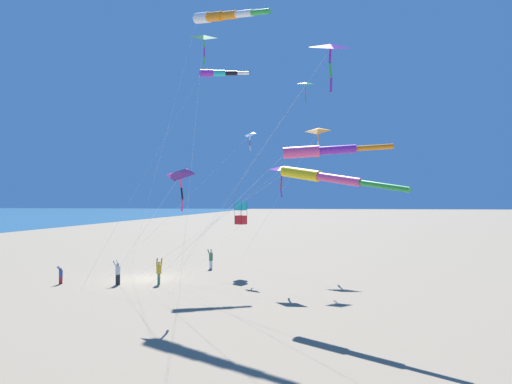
{
  "coord_description": "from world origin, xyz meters",
  "views": [
    {
      "loc": [
        12.81,
        -27.63,
        5.67
      ],
      "look_at": [
        8.48,
        -1.16,
        6.36
      ],
      "focal_mm": 27.59,
      "sensor_mm": 36.0,
      "label": 1
    }
  ],
  "objects_px": {
    "person_child_green_jacket": "(61,274)",
    "kite_windsock_green_low_center": "(320,151)",
    "kite_delta_blue_topmost": "(318,131)",
    "kite_delta_teal_far_right": "(203,39)",
    "kite_delta_long_streamer_right": "(179,175)",
    "kite_delta_striped_overhead": "(249,135)",
    "kite_windsock_black_fish_shape": "(218,73)",
    "kite_windsock_white_trailing": "(220,16)",
    "kite_box_checkered_midright": "(241,213)",
    "kite_delta_magenta_far_left": "(281,169)",
    "kite_windsock_rainbow_low_near": "(320,177)",
    "person_bystander_far": "(118,272)",
    "person_adult_flyer": "(159,270)",
    "person_child_grey_jacket": "(211,258)",
    "kite_delta_long_streamer_left": "(330,48)",
    "kite_delta_small_distant": "(305,85)"
  },
  "relations": [
    {
      "from": "person_child_green_jacket",
      "to": "kite_delta_long_streamer_left",
      "type": "bearing_deg",
      "value": -11.82
    },
    {
      "from": "person_bystander_far",
      "to": "kite_delta_long_streamer_right",
      "type": "relative_size",
      "value": 0.19
    },
    {
      "from": "kite_windsock_white_trailing",
      "to": "kite_delta_long_streamer_right",
      "type": "height_order",
      "value": "kite_windsock_white_trailing"
    },
    {
      "from": "kite_delta_striped_overhead",
      "to": "kite_windsock_green_low_center",
      "type": "xyz_separation_m",
      "value": [
        5.99,
        -17.25,
        -3.68
      ]
    },
    {
      "from": "kite_delta_blue_topmost",
      "to": "kite_delta_teal_far_right",
      "type": "bearing_deg",
      "value": -111.48
    },
    {
      "from": "kite_delta_teal_far_right",
      "to": "person_bystander_far",
      "type": "bearing_deg",
      "value": 143.8
    },
    {
      "from": "kite_delta_long_streamer_left",
      "to": "kite_windsock_green_low_center",
      "type": "bearing_deg",
      "value": -95.85
    },
    {
      "from": "kite_delta_magenta_far_left",
      "to": "kite_windsock_rainbow_low_near",
      "type": "relative_size",
      "value": 0.62
    },
    {
      "from": "kite_windsock_white_trailing",
      "to": "kite_box_checkered_midright",
      "type": "relative_size",
      "value": 2.56
    },
    {
      "from": "kite_delta_long_streamer_right",
      "to": "kite_delta_small_distant",
      "type": "bearing_deg",
      "value": 64.37
    },
    {
      "from": "person_bystander_far",
      "to": "kite_windsock_green_low_center",
      "type": "relative_size",
      "value": 0.12
    },
    {
      "from": "kite_delta_long_streamer_left",
      "to": "kite_box_checkered_midright",
      "type": "relative_size",
      "value": 1.78
    },
    {
      "from": "kite_windsock_green_low_center",
      "to": "kite_delta_magenta_far_left",
      "type": "bearing_deg",
      "value": 102.99
    },
    {
      "from": "person_bystander_far",
      "to": "kite_windsock_white_trailing",
      "type": "height_order",
      "value": "kite_windsock_white_trailing"
    },
    {
      "from": "person_adult_flyer",
      "to": "kite_windsock_green_low_center",
      "type": "xyz_separation_m",
      "value": [
        11.01,
        -10.13,
        6.72
      ]
    },
    {
      "from": "kite_windsock_rainbow_low_near",
      "to": "kite_box_checkered_midright",
      "type": "height_order",
      "value": "kite_windsock_rainbow_low_near"
    },
    {
      "from": "kite_delta_long_streamer_right",
      "to": "kite_delta_small_distant",
      "type": "relative_size",
      "value": 0.56
    },
    {
      "from": "kite_windsock_green_low_center",
      "to": "kite_windsock_rainbow_low_near",
      "type": "bearing_deg",
      "value": 90.17
    },
    {
      "from": "kite_windsock_white_trailing",
      "to": "kite_box_checkered_midright",
      "type": "distance_m",
      "value": 14.97
    },
    {
      "from": "kite_delta_striped_overhead",
      "to": "kite_delta_teal_far_right",
      "type": "bearing_deg",
      "value": -89.96
    },
    {
      "from": "kite_delta_long_streamer_left",
      "to": "kite_delta_small_distant",
      "type": "height_order",
      "value": "kite_delta_small_distant"
    },
    {
      "from": "kite_windsock_rainbow_low_near",
      "to": "kite_delta_teal_far_right",
      "type": "xyz_separation_m",
      "value": [
        -5.96,
        -0.82,
        7.19
      ]
    },
    {
      "from": "kite_windsock_green_low_center",
      "to": "kite_delta_long_streamer_right",
      "type": "relative_size",
      "value": 1.59
    },
    {
      "from": "person_child_grey_jacket",
      "to": "person_bystander_far",
      "type": "bearing_deg",
      "value": -121.98
    },
    {
      "from": "person_child_green_jacket",
      "to": "kite_windsock_rainbow_low_near",
      "type": "relative_size",
      "value": 0.07
    },
    {
      "from": "kite_delta_magenta_far_left",
      "to": "kite_windsock_white_trailing",
      "type": "relative_size",
      "value": 0.52
    },
    {
      "from": "kite_delta_blue_topmost",
      "to": "kite_delta_long_streamer_right",
      "type": "distance_m",
      "value": 16.4
    },
    {
      "from": "person_adult_flyer",
      "to": "person_child_grey_jacket",
      "type": "distance_m",
      "value": 6.94
    },
    {
      "from": "person_child_green_jacket",
      "to": "person_adult_flyer",
      "type": "bearing_deg",
      "value": 7.94
    },
    {
      "from": "kite_delta_long_streamer_right",
      "to": "kite_delta_teal_far_right",
      "type": "relative_size",
      "value": 0.61
    },
    {
      "from": "person_bystander_far",
      "to": "kite_windsock_rainbow_low_near",
      "type": "distance_m",
      "value": 15.79
    },
    {
      "from": "kite_delta_blue_topmost",
      "to": "kite_delta_long_streamer_left",
      "type": "height_order",
      "value": "kite_delta_long_streamer_left"
    },
    {
      "from": "person_bystander_far",
      "to": "kite_windsock_rainbow_low_near",
      "type": "xyz_separation_m",
      "value": [
        13.74,
        -4.87,
        6.07
      ]
    },
    {
      "from": "kite_windsock_white_trailing",
      "to": "kite_delta_long_streamer_left",
      "type": "distance_m",
      "value": 12.07
    },
    {
      "from": "person_child_green_jacket",
      "to": "kite_windsock_green_low_center",
      "type": "xyz_separation_m",
      "value": [
        17.8,
        -9.18,
        7.01
      ]
    },
    {
      "from": "kite_windsock_green_low_center",
      "to": "kite_box_checkered_midright",
      "type": "height_order",
      "value": "kite_windsock_green_low_center"
    },
    {
      "from": "person_adult_flyer",
      "to": "kite_box_checkered_midright",
      "type": "distance_m",
      "value": 7.83
    },
    {
      "from": "kite_delta_striped_overhead",
      "to": "kite_windsock_black_fish_shape",
      "type": "relative_size",
      "value": 0.69
    },
    {
      "from": "kite_delta_blue_topmost",
      "to": "kite_windsock_rainbow_low_near",
      "type": "relative_size",
      "value": 0.7
    },
    {
      "from": "person_child_green_jacket",
      "to": "kite_delta_teal_far_right",
      "type": "relative_size",
      "value": 0.08
    },
    {
      "from": "kite_windsock_green_low_center",
      "to": "kite_delta_blue_topmost",
      "type": "bearing_deg",
      "value": 90.63
    },
    {
      "from": "kite_delta_magenta_far_left",
      "to": "kite_delta_small_distant",
      "type": "xyz_separation_m",
      "value": [
        1.5,
        5.83,
        7.64
      ]
    },
    {
      "from": "person_child_green_jacket",
      "to": "kite_delta_blue_topmost",
      "type": "height_order",
      "value": "kite_delta_blue_topmost"
    },
    {
      "from": "person_child_grey_jacket",
      "to": "kite_windsock_black_fish_shape",
      "type": "height_order",
      "value": "kite_windsock_black_fish_shape"
    },
    {
      "from": "kite_delta_long_streamer_right",
      "to": "person_adult_flyer",
      "type": "bearing_deg",
      "value": 122.38
    },
    {
      "from": "person_adult_flyer",
      "to": "person_child_green_jacket",
      "type": "bearing_deg",
      "value": -172.06
    },
    {
      "from": "kite_delta_long_streamer_left",
      "to": "kite_box_checkered_midright",
      "type": "xyz_separation_m",
      "value": [
        -6.8,
        9.66,
        -9.02
      ]
    },
    {
      "from": "kite_windsock_white_trailing",
      "to": "person_adult_flyer",
      "type": "bearing_deg",
      "value": -147.42
    },
    {
      "from": "kite_windsock_black_fish_shape",
      "to": "person_child_grey_jacket",
      "type": "bearing_deg",
      "value": 144.05
    },
    {
      "from": "kite_delta_magenta_far_left",
      "to": "kite_windsock_black_fish_shape",
      "type": "relative_size",
      "value": 0.64
    }
  ]
}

